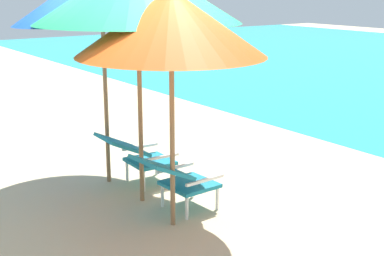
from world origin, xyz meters
The scene contains 4 objects.
ground_plane centered at (0.00, 4.00, 0.00)m, with size 40.00×40.00×0.00m, color #CCB78E.
lounge_chair_left centered at (-0.45, 0.07, 0.40)m, with size 0.57×0.89×0.68m.
lounge_chair_right centered at (0.50, 0.01, 0.40)m, with size 0.58×0.90×0.68m.
beach_umbrella_right centered at (0.75, -0.21, 2.04)m, with size 1.92×1.91×2.36m.
Camera 1 is at (5.10, -3.05, 2.38)m, focal length 51.29 mm.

